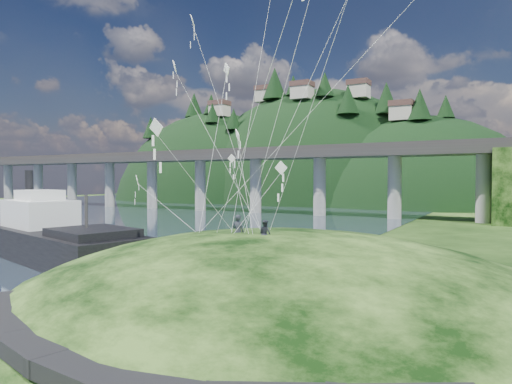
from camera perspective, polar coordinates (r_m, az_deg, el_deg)
The scene contains 9 objects.
ground at distance 28.83m, azimuth -13.29°, elevation -14.25°, with size 320.00×320.00×0.00m, color black.
grass_hill at distance 26.57m, azimuth 3.50°, elevation -19.02°, with size 36.00×32.00×13.00m.
footpath at distance 16.60m, azimuth -17.35°, elevation -18.89°, with size 22.29×5.84×0.83m.
bridge at distance 101.15m, azimuth 2.71°, elevation 2.73°, with size 160.00×11.00×15.00m.
far_ridge at distance 156.36m, azimuth 5.64°, elevation -3.93°, with size 153.00×70.00×94.50m.
work_barge at distance 49.02m, azimuth -24.13°, elevation -5.12°, with size 25.98×12.90×8.77m.
wooden_dock at distance 34.64m, azimuth -14.64°, elevation -10.78°, with size 13.97×6.97×1.01m.
kite_flyers at distance 24.68m, azimuth -0.62°, elevation -3.15°, with size 2.73×1.06×1.93m.
kite_swarm at distance 27.71m, azimuth 2.10°, elevation 20.17°, with size 19.91×14.84×21.22m.
Camera 1 is at (18.80, -20.38, 7.90)m, focal length 32.00 mm.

